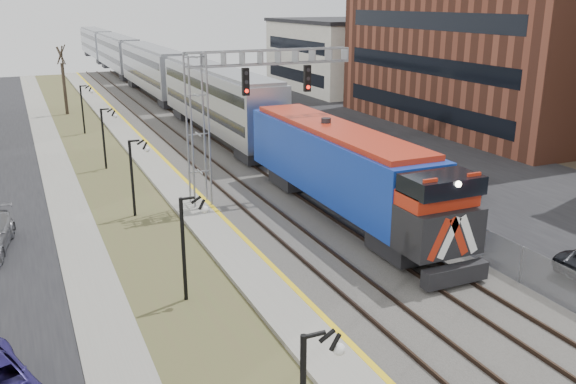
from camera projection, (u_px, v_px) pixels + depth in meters
sidewalk at (62, 186)px, 36.08m from camera, size 2.00×120.00×0.08m
grass_median at (114, 181)px, 37.25m from camera, size 4.00×120.00×0.06m
platform at (162, 174)px, 38.39m from camera, size 2.00×120.00×0.24m
ballast_bed at (237, 166)px, 40.34m from camera, size 8.00×120.00×0.20m
parking_lot at (390, 150)px, 45.03m from camera, size 16.00×120.00×0.04m
platform_edge at (176, 170)px, 38.70m from camera, size 0.24×120.00×0.01m
track_near at (208, 166)px, 39.51m from camera, size 1.58×120.00×0.15m
track_far at (258, 161)px, 40.87m from camera, size 1.58×120.00×0.15m
train at (147, 69)px, 70.96m from camera, size 3.00×108.65×5.33m
signal_gantry at (229, 101)px, 31.51m from camera, size 9.00×1.07×8.15m
lampposts at (182, 248)px, 22.11m from camera, size 0.14×62.14×4.00m
fence at (295, 149)px, 41.76m from camera, size 0.04×120.00×1.60m
car_lot_d at (446, 189)px, 33.22m from camera, size 5.36×3.37×1.45m
car_lot_e at (314, 139)px, 45.36m from camera, size 4.60×2.74×1.47m
car_lot_f at (336, 149)px, 41.83m from camera, size 5.30×3.24×1.65m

